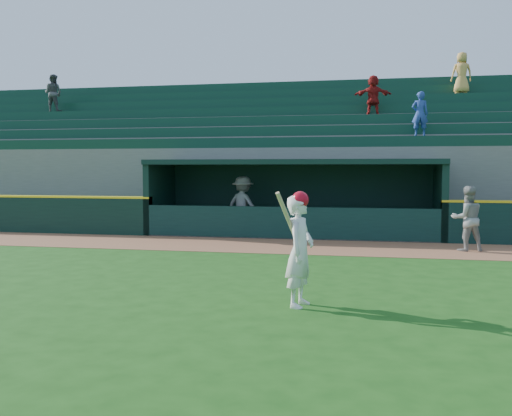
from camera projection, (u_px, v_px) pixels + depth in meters
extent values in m
plane|color=#1A4A12|center=(240.00, 279.00, 11.20)|extent=(120.00, 120.00, 0.00)
cube|color=brown|center=(280.00, 246.00, 15.98)|extent=(40.00, 3.00, 0.01)
imported|color=gray|center=(467.00, 219.00, 14.99)|extent=(0.95, 0.81, 1.72)
imported|color=gray|center=(243.00, 205.00, 18.95)|extent=(1.41, 1.12, 1.92)
cube|color=slate|center=(293.00, 234.00, 18.72)|extent=(9.00, 2.60, 0.04)
cube|color=black|center=(161.00, 198.00, 19.56)|extent=(0.20, 2.60, 2.30)
cube|color=black|center=(440.00, 201.00, 17.72)|extent=(0.20, 2.60, 2.30)
cube|color=black|center=(299.00, 198.00, 19.91)|extent=(9.40, 0.20, 2.30)
cube|color=black|center=(294.00, 162.00, 18.55)|extent=(9.40, 2.80, 0.16)
cube|color=black|center=(288.00, 223.00, 17.49)|extent=(9.00, 0.16, 1.00)
cube|color=brown|center=(297.00, 225.00, 19.49)|extent=(8.40, 0.45, 0.10)
cube|color=slate|center=(300.00, 189.00, 20.40)|extent=(34.00, 0.85, 2.91)
cube|color=#0F3828|center=(300.00, 143.00, 20.17)|extent=(34.00, 0.60, 0.36)
cube|color=slate|center=(303.00, 182.00, 21.22)|extent=(34.00, 0.85, 3.36)
cube|color=#0F3828|center=(303.00, 131.00, 20.97)|extent=(34.00, 0.60, 0.36)
cube|color=slate|center=(306.00, 175.00, 22.03)|extent=(34.00, 0.85, 3.81)
cube|color=#0F3828|center=(306.00, 121.00, 21.77)|extent=(34.00, 0.60, 0.36)
cube|color=slate|center=(308.00, 170.00, 22.85)|extent=(34.00, 0.85, 4.26)
cube|color=#0F3828|center=(308.00, 111.00, 22.57)|extent=(34.00, 0.60, 0.36)
cube|color=slate|center=(311.00, 164.00, 23.66)|extent=(34.00, 0.85, 4.71)
cube|color=#0F3828|center=(311.00, 102.00, 23.37)|extent=(34.00, 0.60, 0.36)
cube|color=slate|center=(313.00, 159.00, 24.48)|extent=(34.00, 0.85, 5.16)
cube|color=#0F3828|center=(313.00, 94.00, 24.17)|extent=(34.00, 0.60, 0.36)
cube|color=slate|center=(315.00, 154.00, 25.29)|extent=(34.00, 0.85, 5.61)
cube|color=#0F3828|center=(315.00, 86.00, 24.97)|extent=(34.00, 0.60, 0.36)
cube|color=slate|center=(316.00, 155.00, 25.85)|extent=(34.50, 0.30, 5.61)
imported|color=maroon|center=(373.00, 95.00, 21.22)|extent=(1.38, 0.52, 1.47)
imported|color=#284392|center=(420.00, 114.00, 19.31)|extent=(0.55, 0.37, 1.51)
imported|color=#484848|center=(53.00, 93.00, 24.75)|extent=(0.79, 0.62, 1.62)
imported|color=gold|center=(462.00, 73.00, 22.14)|extent=(0.84, 0.60, 1.61)
imported|color=white|center=(300.00, 251.00, 8.97)|extent=(0.54, 0.71, 1.76)
sphere|color=red|center=(300.00, 200.00, 8.92)|extent=(0.27, 0.27, 0.27)
cylinder|color=tan|center=(287.00, 215.00, 8.75)|extent=(0.30, 0.46, 0.76)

